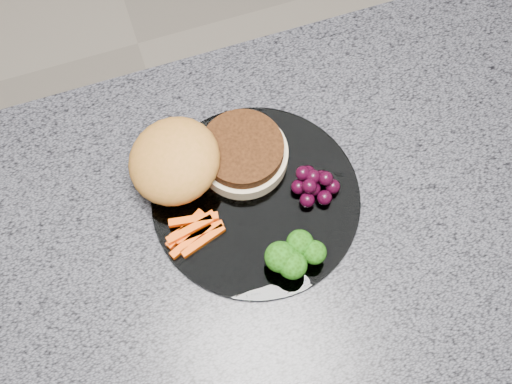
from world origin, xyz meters
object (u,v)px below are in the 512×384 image
island_cabinet (242,342)px  grape_bunch (314,184)px  burger (199,160)px  plate (256,199)px

island_cabinet → grape_bunch: (0.12, 0.06, 0.49)m
burger → grape_bunch: (0.13, -0.07, -0.01)m
island_cabinet → plate: (0.05, 0.07, 0.47)m
plate → burger: 0.09m
plate → grape_bunch: grape_bunch is taller
grape_bunch → plate: bearing=171.9°
plate → burger: (-0.05, 0.06, 0.03)m
island_cabinet → grape_bunch: 0.51m
grape_bunch → island_cabinet: bearing=-154.1°
burger → grape_bunch: 0.14m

